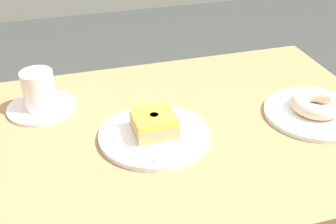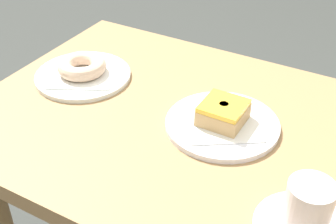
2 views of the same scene
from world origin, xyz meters
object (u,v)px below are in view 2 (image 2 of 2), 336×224
plate_glazed_square (222,124)px  donut_glazed_square (223,112)px  coffee_cup (307,213)px  plate_sugar_ring (83,76)px  donut_sugar_ring (82,66)px

plate_glazed_square → donut_glazed_square: donut_glazed_square is taller
plate_glazed_square → donut_glazed_square: size_ratio=2.69×
plate_glazed_square → donut_glazed_square: 0.03m
donut_glazed_square → coffee_cup: size_ratio=0.55×
plate_sugar_ring → donut_glazed_square: (-0.36, 0.02, 0.03)m
coffee_cup → donut_sugar_ring: bearing=-18.9°
plate_sugar_ring → coffee_cup: bearing=161.1°
plate_glazed_square → coffee_cup: 0.28m
donut_sugar_ring → coffee_cup: coffee_cup is taller
plate_sugar_ring → donut_glazed_square: size_ratio=2.62×
plate_sugar_ring → plate_glazed_square: (-0.36, 0.02, 0.00)m
plate_glazed_square → coffee_cup: bearing=139.9°
donut_glazed_square → plate_glazed_square: bearing=-45.0°
plate_glazed_square → donut_sugar_ring: bearing=-2.5°
donut_glazed_square → coffee_cup: bearing=139.9°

